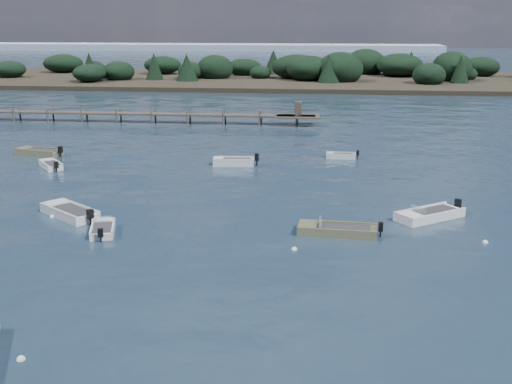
# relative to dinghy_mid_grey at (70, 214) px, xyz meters

# --- Properties ---
(ground) EXTENTS (400.00, 400.00, 0.00)m
(ground) POSITION_rel_dinghy_mid_grey_xyz_m (8.43, 49.38, -0.16)
(ground) COLOR #152432
(ground) RESTS_ON ground
(dinghy_mid_grey) EXTENTS (4.50, 4.03, 1.21)m
(dinghy_mid_grey) POSITION_rel_dinghy_mid_grey_xyz_m (0.00, 0.00, 0.00)
(dinghy_mid_grey) COLOR silver
(dinghy_mid_grey) RESTS_ON ground
(dinghy_extra_a) EXTENTS (1.99, 3.21, 1.04)m
(dinghy_extra_a) POSITION_rel_dinghy_mid_grey_xyz_m (3.17, -2.91, -0.02)
(dinghy_extra_a) COLOR silver
(dinghy_extra_a) RESTS_ON ground
(dinghy_mid_white_b) EXTENTS (4.57, 4.03, 1.20)m
(dinghy_mid_white_b) POSITION_rel_dinghy_mid_grey_xyz_m (22.24, 1.99, -0.01)
(dinghy_mid_white_b) COLOR silver
(dinghy_mid_white_b) RESTS_ON ground
(dinghy_mid_white_a) EXTENTS (4.84, 1.96, 1.12)m
(dinghy_mid_white_a) POSITION_rel_dinghy_mid_grey_xyz_m (16.55, -1.63, -0.02)
(dinghy_mid_white_a) COLOR #716D4B
(dinghy_mid_white_a) RESTS_ON ground
(tender_far_white) EXTENTS (3.88, 1.67, 1.31)m
(tender_far_white) POSITION_rel_dinghy_mid_grey_xyz_m (8.10, 15.43, 0.02)
(tender_far_white) COLOR silver
(tender_far_white) RESTS_ON ground
(tender_far_grey_b) EXTENTS (2.87, 1.10, 0.98)m
(tender_far_grey_b) POSITION_rel_dinghy_mid_grey_xyz_m (17.11, 19.28, -0.03)
(tender_far_grey_b) COLOR silver
(tender_far_grey_b) RESTS_ON ground
(tender_far_grey) EXTENTS (2.84, 3.11, 1.09)m
(tender_far_grey) POSITION_rel_dinghy_mid_grey_xyz_m (-6.79, 12.77, -0.01)
(tender_far_grey) COLOR silver
(tender_far_grey) RESTS_ON ground
(dinghy_extra_b) EXTENTS (4.70, 2.55, 1.21)m
(dinghy_extra_b) POSITION_rel_dinghy_mid_grey_xyz_m (-10.03, 17.62, 0.00)
(dinghy_extra_b) COLOR #716D4B
(dinghy_extra_b) RESTS_ON ground
(buoy_a) EXTENTS (0.32, 0.32, 0.32)m
(buoy_a) POSITION_rel_dinghy_mid_grey_xyz_m (5.07, -17.00, -0.16)
(buoy_a) COLOR silver
(buoy_a) RESTS_ON ground
(buoy_b) EXTENTS (0.32, 0.32, 0.32)m
(buoy_b) POSITION_rel_dinghy_mid_grey_xyz_m (14.27, -4.46, -0.16)
(buoy_b) COLOR silver
(buoy_b) RESTS_ON ground
(buoy_c) EXTENTS (0.32, 0.32, 0.32)m
(buoy_c) POSITION_rel_dinghy_mid_grey_xyz_m (-0.99, -0.35, -0.16)
(buoy_c) COLOR silver
(buoy_c) RESTS_ON ground
(buoy_d) EXTENTS (0.32, 0.32, 0.32)m
(buoy_d) POSITION_rel_dinghy_mid_grey_xyz_m (24.66, -2.19, -0.16)
(buoy_d) COLOR silver
(buoy_d) RESTS_ON ground
(jetty) EXTENTS (64.50, 3.20, 3.40)m
(jetty) POSITION_rel_dinghy_mid_grey_xyz_m (-13.31, 37.38, 0.82)
(jetty) COLOR #473D34
(jetty) RESTS_ON ground
(far_headland) EXTENTS (190.00, 40.00, 5.80)m
(far_headland) POSITION_rel_dinghy_mid_grey_xyz_m (33.43, 89.38, 1.80)
(far_headland) COLOR black
(far_headland) RESTS_ON ground
(distant_haze) EXTENTS (280.00, 20.00, 2.40)m
(distant_haze) POSITION_rel_dinghy_mid_grey_xyz_m (-81.57, 219.38, -0.16)
(distant_haze) COLOR #93A2B6
(distant_haze) RESTS_ON ground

